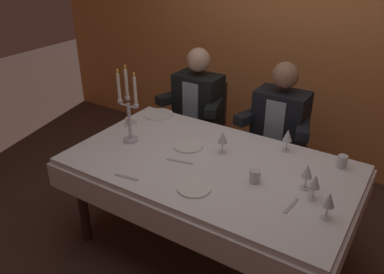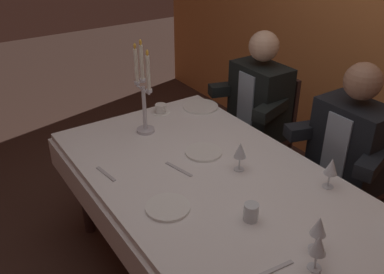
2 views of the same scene
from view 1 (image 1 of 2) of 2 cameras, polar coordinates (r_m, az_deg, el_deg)
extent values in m
plane|color=#412C24|center=(3.10, 2.30, -15.51)|extent=(12.00, 12.00, 0.00)
cube|color=#DD8747|center=(3.88, 15.66, 15.09)|extent=(6.00, 0.12, 2.70)
cube|color=white|center=(2.66, 2.58, -4.02)|extent=(1.90, 1.10, 0.04)
cube|color=white|center=(2.72, 2.53, -6.01)|extent=(1.94, 1.14, 0.18)
cylinder|color=#342321|center=(3.05, -15.65, -9.03)|extent=(0.07, 0.07, 0.70)
cylinder|color=#342321|center=(3.56, -5.63, -2.37)|extent=(0.07, 0.07, 0.70)
cylinder|color=#342321|center=(2.99, 20.93, -10.68)|extent=(0.07, 0.07, 0.70)
cylinder|color=silver|center=(2.95, -8.88, -0.36)|extent=(0.11, 0.11, 0.02)
cylinder|color=silver|center=(2.89, -9.09, 2.28)|extent=(0.02, 0.02, 0.28)
cylinder|color=silver|center=(2.82, -9.36, 5.60)|extent=(0.04, 0.04, 0.02)
cylinder|color=white|center=(2.78, -9.52, 7.70)|extent=(0.02, 0.02, 0.20)
ellipsoid|color=yellow|center=(2.74, -9.71, 9.99)|extent=(0.02, 0.02, 0.03)
cylinder|color=silver|center=(2.81, -8.69, 4.33)|extent=(0.07, 0.01, 0.01)
cylinder|color=silver|center=(2.78, -8.13, 4.55)|extent=(0.04, 0.04, 0.02)
cylinder|color=white|center=(2.74, -8.27, 6.66)|extent=(0.02, 0.02, 0.20)
ellipsoid|color=yellow|center=(2.71, -8.44, 8.96)|extent=(0.02, 0.02, 0.03)
cylinder|color=silver|center=(2.86, -9.83, 4.63)|extent=(0.07, 0.01, 0.01)
cylinder|color=silver|center=(2.88, -10.43, 5.14)|extent=(0.04, 0.04, 0.02)
cylinder|color=white|center=(2.84, -10.61, 7.18)|extent=(0.02, 0.02, 0.20)
ellipsoid|color=yellow|center=(2.80, -10.81, 9.41)|extent=(0.02, 0.02, 0.03)
cylinder|color=white|center=(2.38, 0.32, -7.41)|extent=(0.21, 0.21, 0.01)
cylinder|color=white|center=(2.83, -0.52, -1.33)|extent=(0.21, 0.21, 0.01)
cylinder|color=white|center=(3.35, -4.82, 3.29)|extent=(0.24, 0.24, 0.01)
cylinder|color=silver|center=(2.77, 4.40, -2.21)|extent=(0.06, 0.06, 0.00)
cylinder|color=silver|center=(2.75, 4.43, -1.50)|extent=(0.01, 0.01, 0.07)
cone|color=silver|center=(2.71, 4.49, -0.01)|extent=(0.07, 0.07, 0.08)
cylinder|color=maroon|center=(2.73, 4.47, -0.47)|extent=(0.04, 0.04, 0.03)
cylinder|color=silver|center=(2.87, 13.49, -1.87)|extent=(0.06, 0.06, 0.00)
cylinder|color=silver|center=(2.85, 13.57, -1.17)|extent=(0.01, 0.01, 0.07)
cone|color=silver|center=(2.81, 13.75, 0.26)|extent=(0.07, 0.07, 0.08)
cylinder|color=maroon|center=(2.82, 13.69, -0.18)|extent=(0.04, 0.04, 0.03)
cylinder|color=silver|center=(2.48, 16.08, -7.11)|extent=(0.06, 0.06, 0.00)
cylinder|color=silver|center=(2.46, 16.20, -6.35)|extent=(0.01, 0.01, 0.07)
cone|color=silver|center=(2.42, 16.44, -4.76)|extent=(0.07, 0.07, 0.08)
cylinder|color=#E0D172|center=(2.43, 16.37, -5.25)|extent=(0.04, 0.04, 0.03)
cylinder|color=silver|center=(2.28, 18.86, -11.01)|extent=(0.06, 0.06, 0.00)
cylinder|color=silver|center=(2.26, 19.01, -10.22)|extent=(0.01, 0.01, 0.07)
cone|color=silver|center=(2.21, 19.32, -8.56)|extent=(0.07, 0.07, 0.08)
cylinder|color=maroon|center=(2.23, 19.23, -9.08)|extent=(0.04, 0.04, 0.03)
cylinder|color=silver|center=(2.40, 17.08, -8.53)|extent=(0.06, 0.06, 0.00)
cylinder|color=silver|center=(2.38, 17.21, -7.76)|extent=(0.01, 0.01, 0.07)
cone|color=silver|center=(2.34, 17.47, -6.14)|extent=(0.07, 0.07, 0.08)
cylinder|color=silver|center=(2.46, 9.12, -5.61)|extent=(0.07, 0.07, 0.08)
cylinder|color=silver|center=(2.75, 21.00, -3.34)|extent=(0.06, 0.06, 0.09)
cylinder|color=white|center=(3.21, -8.89, 1.85)|extent=(0.12, 0.12, 0.01)
cylinder|color=white|center=(3.20, -8.93, 2.34)|extent=(0.08, 0.08, 0.05)
torus|color=white|center=(3.17, -8.24, 2.19)|extent=(0.04, 0.01, 0.04)
cube|color=#B7B7BC|center=(2.31, 14.24, -9.64)|extent=(0.03, 0.17, 0.01)
cube|color=#B7B7BC|center=(2.65, -1.77, -3.58)|extent=(0.19, 0.06, 0.01)
cube|color=#B7B7BC|center=(2.52, -9.47, -5.79)|extent=(0.17, 0.04, 0.01)
cylinder|color=#342321|center=(3.81, -2.88, -2.59)|extent=(0.04, 0.04, 0.42)
cylinder|color=#342321|center=(3.64, 1.77, -4.10)|extent=(0.04, 0.04, 0.42)
cylinder|color=#342321|center=(4.07, 0.03, -0.47)|extent=(0.04, 0.04, 0.42)
cylinder|color=#342321|center=(3.91, 4.48, -1.79)|extent=(0.04, 0.04, 0.42)
cube|color=#342321|center=(3.75, 0.87, 0.88)|extent=(0.42, 0.42, 0.04)
cube|color=#342321|center=(3.80, 2.41, 5.20)|extent=(0.38, 0.04, 0.44)
cube|color=black|center=(3.63, 0.90, 5.00)|extent=(0.42, 0.26, 0.54)
cube|color=#899EB1|center=(3.51, -0.25, 4.75)|extent=(0.16, 0.01, 0.40)
sphere|color=#CFA889|center=(3.50, 0.95, 11.16)|extent=(0.21, 0.21, 0.21)
cube|color=black|center=(3.65, -2.88, 5.77)|extent=(0.19, 0.34, 0.08)
cube|color=black|center=(3.43, 3.16, 4.33)|extent=(0.19, 0.34, 0.08)
cylinder|color=#342321|center=(3.47, 7.96, -6.06)|extent=(0.04, 0.04, 0.42)
cylinder|color=#342321|center=(3.37, 13.53, -7.75)|extent=(0.04, 0.04, 0.42)
cylinder|color=#342321|center=(3.76, 10.32, -3.48)|extent=(0.04, 0.04, 0.42)
cylinder|color=#342321|center=(3.66, 15.50, -4.96)|extent=(0.04, 0.04, 0.42)
cube|color=#342321|center=(3.45, 12.19, -2.28)|extent=(0.42, 0.42, 0.04)
cube|color=#342321|center=(3.50, 13.71, 2.45)|extent=(0.38, 0.04, 0.44)
cube|color=black|center=(3.32, 12.67, 2.09)|extent=(0.42, 0.26, 0.54)
cube|color=#8B9AAC|center=(3.19, 11.85, 1.73)|extent=(0.16, 0.01, 0.40)
sphere|color=#966C54|center=(3.17, 13.41, 8.74)|extent=(0.21, 0.21, 0.21)
cube|color=black|center=(3.29, 8.55, 3.01)|extent=(0.19, 0.34, 0.08)
cube|color=black|center=(3.15, 15.80, 1.17)|extent=(0.19, 0.34, 0.08)
camera|label=2|loc=(0.95, 52.28, 9.43)|focal=39.42mm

